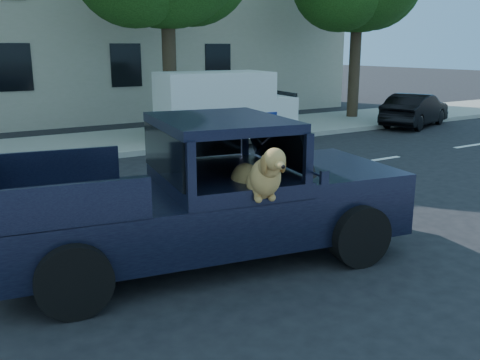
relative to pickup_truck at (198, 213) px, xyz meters
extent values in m
plane|color=black|center=(-0.90, 0.06, -0.66)|extent=(120.00, 120.00, 0.00)
cube|color=gray|center=(-0.90, 9.26, -0.59)|extent=(60.00, 4.00, 0.15)
cylinder|color=#332619|center=(4.10, 9.66, 1.54)|extent=(0.44, 0.44, 4.40)
cylinder|color=#332619|center=(12.10, 9.66, 1.54)|extent=(0.44, 0.44, 4.40)
cube|color=#C1B49F|center=(2.10, 16.56, 3.84)|extent=(26.00, 6.00, 9.00)
cube|color=black|center=(0.09, 0.01, 0.00)|extent=(5.74, 2.98, 0.69)
cube|color=black|center=(2.01, -0.31, 0.43)|extent=(1.90, 2.33, 0.17)
cube|color=black|center=(0.35, -0.03, 1.23)|extent=(1.94, 2.26, 0.13)
cube|color=black|center=(1.19, -0.18, 0.86)|extent=(0.56, 1.83, 0.59)
cube|color=black|center=(0.48, -0.54, 0.20)|extent=(0.67, 0.67, 0.40)
cube|color=black|center=(0.96, -1.47, 0.68)|extent=(0.11, 0.07, 0.17)
cube|color=silver|center=(4.89, 7.49, -0.14)|extent=(4.15, 2.26, 0.47)
cube|color=silver|center=(4.52, 7.54, 0.80)|extent=(3.40, 2.17, 1.42)
cube|color=silver|center=(6.44, 7.30, 0.42)|extent=(1.06, 1.84, 0.66)
cube|color=navy|center=(4.41, 6.64, 0.28)|extent=(3.19, 0.41, 0.17)
cube|color=#9E0F0F|center=(4.41, 6.64, 0.13)|extent=(3.19, 0.41, 0.07)
imported|color=black|center=(12.76, 7.07, -0.05)|extent=(2.48, 3.92, 1.22)
camera|label=1|loc=(-3.22, -6.22, 2.21)|focal=40.00mm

